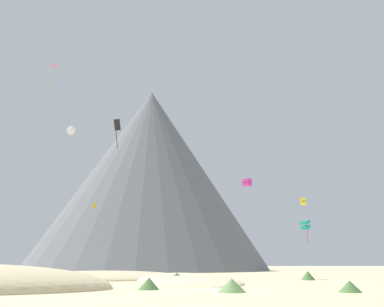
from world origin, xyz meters
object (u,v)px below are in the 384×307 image
bush_near_left (308,275)px  kite_teal_low (305,225)px  bush_mid_center (177,278)px  kite_white_high (71,130)px  rock_massif (149,180)px  kite_black_mid (117,127)px  kite_yellow_low (303,202)px  kite_pink_high (53,71)px  bush_far_right (149,283)px  kite_magenta_low (247,183)px  bush_low_patch (232,285)px  kite_gold_low (94,206)px  bush_far_left (350,286)px

bush_near_left → kite_teal_low: size_ratio=0.41×
bush_mid_center → kite_white_high: 57.40m
rock_massif → kite_black_mid: 60.24m
kite_yellow_low → kite_white_high: bearing=19.2°
bush_near_left → kite_yellow_low: (10.95, 28.13, 12.97)m
bush_mid_center → bush_near_left: 16.95m
kite_white_high → kite_black_mid: size_ratio=1.56×
kite_white_high → kite_pink_high: bearing=-73.5°
bush_far_right → kite_magenta_low: (13.47, 22.23, 12.41)m
bush_low_patch → bush_mid_center: bush_mid_center is taller
rock_massif → kite_magenta_low: rock_massif is taller
kite_magenta_low → bush_mid_center: bearing=100.3°
kite_gold_low → kite_magenta_low: size_ratio=0.90×
bush_near_left → kite_black_mid: 31.14m
kite_yellow_low → kite_black_mid: kite_black_mid is taller
bush_far_right → kite_pink_high: 57.05m
bush_near_left → kite_black_mid: kite_black_mid is taller
bush_mid_center → kite_magenta_low: kite_magenta_low is taller
kite_pink_high → bush_low_patch: bearing=152.0°
kite_pink_high → kite_teal_low: kite_pink_high is taller
kite_pink_high → kite_black_mid: size_ratio=1.25×
kite_black_mid → bush_far_left: bearing=6.4°
kite_magenta_low → kite_white_high: (-31.16, 32.72, 17.21)m
kite_black_mid → rock_massif: bearing=145.4°
kite_yellow_low → kite_black_mid: bearing=65.5°
bush_far_left → kite_black_mid: size_ratio=0.39×
kite_gold_low → kite_magenta_low: bearing=164.1°
kite_magenta_low → kite_black_mid: (-18.27, -1.03, 7.17)m
kite_teal_low → kite_white_high: bearing=-141.1°
bush_mid_center → kite_yellow_low: bearing=51.4°
rock_massif → kite_teal_low: bearing=-56.9°
kite_pink_high → kite_white_high: (1.06, 15.20, -6.77)m
rock_massif → kite_yellow_low: size_ratio=17.79×
kite_magenta_low → kite_teal_low: (14.23, 16.06, -4.36)m
kite_white_high → kite_yellow_low: bearing=7.5°
rock_massif → kite_white_high: size_ratio=10.67×
bush_near_left → kite_gold_low: (-29.66, 32.73, 12.23)m
rock_massif → kite_pink_high: 47.04m
kite_black_mid → bush_low_patch: bearing=-6.9°
bush_mid_center → bush_far_right: 10.64m
kite_magenta_low → kite_yellow_low: bearing=-75.2°
bush_low_patch → kite_gold_low: kite_gold_low is taller
kite_yellow_low → bush_far_right: bearing=88.0°
bush_mid_center → kite_magenta_low: bearing=48.5°
bush_near_left → bush_far_right: size_ratio=1.05×
bush_far_right → kite_black_mid: size_ratio=0.40×
bush_far_right → kite_pink_high: size_ratio=0.32×
kite_pink_high → kite_white_high: size_ratio=0.80×
kite_magenta_low → kite_black_mid: bearing=55.0°
bush_low_patch → kite_pink_high: bearing=119.6°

